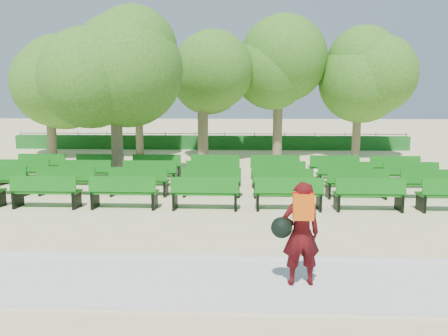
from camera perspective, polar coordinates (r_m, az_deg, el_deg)
name	(u,v)px	position (r m, az deg, el deg)	size (l,w,h in m)	color
ground	(178,194)	(15.33, -5.98, -3.44)	(120.00, 120.00, 0.00)	#D0C589
paving	(118,280)	(8.39, -13.68, -14.07)	(30.00, 2.20, 0.06)	silver
curb	(134,257)	(9.41, -11.71, -11.28)	(30.00, 0.12, 0.10)	silver
hedge	(209,142)	(29.03, -1.92, 3.36)	(26.00, 0.70, 0.90)	#17591C
fence	(210,148)	(29.47, -1.85, 2.56)	(26.00, 0.10, 1.02)	black
tree_line	(204,157)	(25.12, -2.62, 1.45)	(21.80, 6.80, 7.04)	#3B731F
bench_array	(212,188)	(15.77, -1.59, -2.65)	(2.02, 0.64, 1.27)	#116412
tree_among	(114,68)	(17.85, -14.14, 12.52)	(4.61, 4.61, 6.56)	brown
person	(300,232)	(7.72, 9.83, -8.25)	(0.89, 0.56, 1.83)	#3F090C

